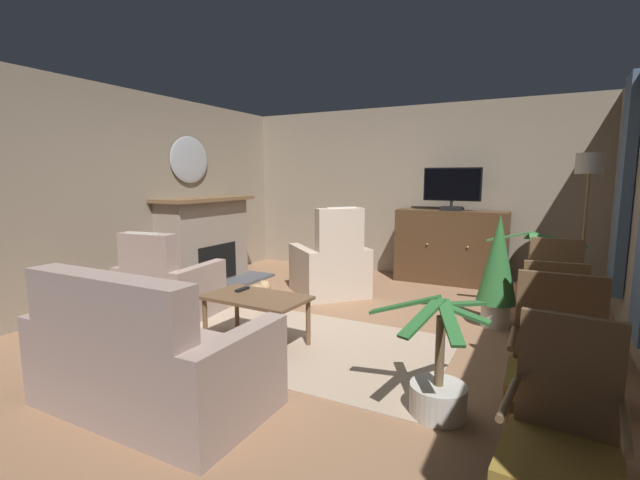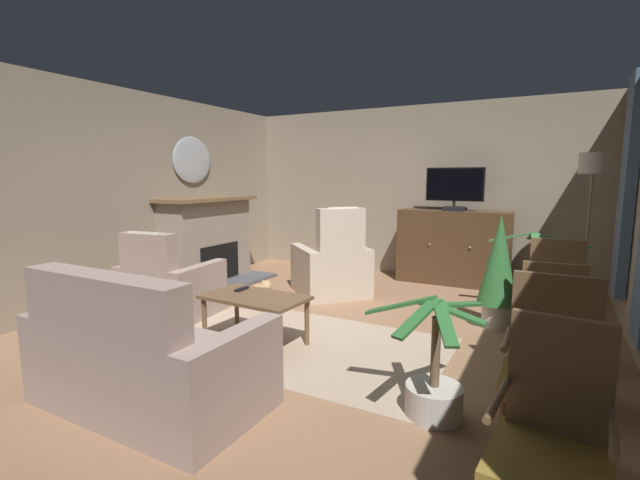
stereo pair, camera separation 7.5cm
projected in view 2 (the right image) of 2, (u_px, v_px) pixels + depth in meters
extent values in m
cube|color=#936B4C|center=(323.00, 330.00, 4.52)|extent=(6.03, 6.42, 0.04)
cube|color=gray|center=(411.00, 192.00, 6.91)|extent=(6.03, 0.10, 2.64)
cube|color=gray|center=(134.00, 195.00, 5.64)|extent=(0.10, 6.42, 2.64)
cube|color=slate|center=(628.00, 187.00, 4.38)|extent=(0.10, 0.44, 2.21)
cube|color=tan|center=(301.00, 344.00, 4.09)|extent=(2.63, 1.64, 0.01)
cube|color=#4C4C51|center=(232.00, 284.00, 6.33)|extent=(0.50, 1.62, 0.04)
cube|color=gray|center=(207.00, 242.00, 6.45)|extent=(0.49, 1.42, 1.21)
cube|color=black|center=(218.00, 262.00, 6.40)|extent=(0.10, 0.79, 0.52)
cube|color=brown|center=(207.00, 199.00, 6.34)|extent=(0.61, 1.58, 0.05)
ellipsoid|color=#B2B7BF|center=(192.00, 160.00, 6.39)|extent=(0.06, 0.75, 0.68)
cube|color=#352315|center=(451.00, 281.00, 6.43)|extent=(1.50, 0.39, 0.06)
cube|color=#4C331E|center=(453.00, 247.00, 6.36)|extent=(1.56, 0.45, 1.07)
sphere|color=tan|center=(429.00, 245.00, 6.27)|extent=(0.03, 0.03, 0.03)
sphere|color=tan|center=(470.00, 248.00, 6.01)|extent=(0.03, 0.03, 0.03)
cube|color=black|center=(454.00, 209.00, 6.23)|extent=(0.29, 0.20, 0.06)
cylinder|color=black|center=(454.00, 204.00, 6.22)|extent=(0.04, 0.04, 0.08)
cube|color=black|center=(455.00, 184.00, 6.18)|extent=(0.80, 0.05, 0.47)
cube|color=black|center=(454.00, 184.00, 6.16)|extent=(0.76, 0.01, 0.43)
cube|color=brown|center=(255.00, 297.00, 4.02)|extent=(0.97, 0.59, 0.03)
cylinder|color=brown|center=(307.00, 323.00, 4.02)|extent=(0.04, 0.04, 0.44)
cylinder|color=brown|center=(237.00, 309.00, 4.46)|extent=(0.04, 0.04, 0.44)
cylinder|color=brown|center=(278.00, 338.00, 3.65)|extent=(0.04, 0.04, 0.44)
cylinder|color=brown|center=(204.00, 321.00, 4.08)|extent=(0.04, 0.04, 0.44)
cube|color=black|center=(242.00, 289.00, 4.21)|extent=(0.05, 0.17, 0.02)
cube|color=#A3897F|center=(153.00, 374.00, 3.01)|extent=(1.28, 0.86, 0.41)
cube|color=#A3897F|center=(104.00, 320.00, 2.65)|extent=(1.28, 0.20, 0.57)
cube|color=#A3897F|center=(87.00, 341.00, 3.33)|extent=(0.15, 0.86, 0.63)
cube|color=#A3897F|center=(234.00, 382.00, 2.66)|extent=(0.15, 0.86, 0.63)
cube|color=slate|center=(127.00, 333.00, 2.88)|extent=(0.38, 0.19, 0.36)
cube|color=#C6B29E|center=(330.00, 277.00, 5.86)|extent=(1.07, 1.05, 0.44)
cube|color=#C6B29E|center=(341.00, 238.00, 5.44)|extent=(0.54, 0.56, 0.73)
cube|color=#C6B29E|center=(304.00, 272.00, 5.73)|extent=(0.75, 0.71, 0.64)
cube|color=#C6B29E|center=(355.00, 268.00, 5.96)|extent=(0.75, 0.71, 0.64)
cube|color=white|center=(343.00, 217.00, 5.33)|extent=(0.27, 0.29, 0.24)
cube|color=#A3897F|center=(173.00, 298.00, 4.92)|extent=(0.72, 0.92, 0.41)
cube|color=#A3897F|center=(149.00, 260.00, 4.54)|extent=(0.63, 0.26, 0.57)
cube|color=#A3897F|center=(147.00, 286.00, 5.04)|extent=(0.24, 0.86, 0.61)
cube|color=#A3897F|center=(200.00, 292.00, 4.77)|extent=(0.24, 0.86, 0.61)
cube|color=white|center=(143.00, 244.00, 4.45)|extent=(0.38, 0.07, 0.24)
cube|color=olive|center=(548.00, 468.00, 1.67)|extent=(0.47, 0.50, 0.08)
cube|color=brown|center=(559.00, 380.00, 1.80)|extent=(0.39, 0.08, 0.54)
cylinder|color=brown|center=(504.00, 479.00, 1.97)|extent=(0.04, 0.04, 0.41)
cylinder|color=brown|center=(614.00, 431.00, 1.53)|extent=(0.07, 0.37, 0.03)
cylinder|color=brown|center=(497.00, 400.00, 1.74)|extent=(0.07, 0.37, 0.03)
cube|color=olive|center=(551.00, 386.00, 2.32)|extent=(0.50, 0.45, 0.08)
cube|color=brown|center=(555.00, 324.00, 2.46)|extent=(0.46, 0.04, 0.57)
cylinder|color=brown|center=(500.00, 436.00, 2.29)|extent=(0.04, 0.04, 0.41)
cylinder|color=brown|center=(599.00, 461.00, 2.09)|extent=(0.04, 0.04, 0.41)
cylinder|color=brown|center=(507.00, 403.00, 2.62)|extent=(0.04, 0.04, 0.41)
cylinder|color=brown|center=(592.00, 422.00, 2.42)|extent=(0.04, 0.04, 0.41)
cylinder|color=brown|center=(606.00, 355.00, 2.18)|extent=(0.04, 0.35, 0.03)
cylinder|color=brown|center=(507.00, 339.00, 2.39)|extent=(0.04, 0.35, 0.03)
cube|color=olive|center=(553.00, 335.00, 3.06)|extent=(0.51, 0.51, 0.08)
cube|color=brown|center=(553.00, 295.00, 3.23)|extent=(0.44, 0.07, 0.48)
cylinder|color=brown|center=(518.00, 375.00, 2.99)|extent=(0.04, 0.04, 0.41)
cylinder|color=brown|center=(589.00, 387.00, 2.83)|extent=(0.04, 0.04, 0.41)
cylinder|color=brown|center=(518.00, 353.00, 3.37)|extent=(0.04, 0.04, 0.41)
cylinder|color=brown|center=(581.00, 362.00, 3.20)|extent=(0.04, 0.04, 0.41)
cylinder|color=brown|center=(592.00, 309.00, 2.94)|extent=(0.06, 0.39, 0.03)
cylinder|color=brown|center=(521.00, 301.00, 3.12)|extent=(0.06, 0.39, 0.03)
cube|color=olive|center=(554.00, 307.00, 3.73)|extent=(0.49, 0.49, 0.08)
cube|color=brown|center=(556.00, 270.00, 3.88)|extent=(0.43, 0.06, 0.56)
cylinder|color=brown|center=(525.00, 339.00, 3.67)|extent=(0.04, 0.04, 0.41)
cylinder|color=brown|center=(582.00, 347.00, 3.49)|extent=(0.04, 0.04, 0.41)
cylinder|color=brown|center=(526.00, 324.00, 4.04)|extent=(0.04, 0.04, 0.41)
cylinder|color=brown|center=(578.00, 331.00, 3.86)|extent=(0.04, 0.04, 0.41)
cylinder|color=brown|center=(586.00, 285.00, 3.60)|extent=(0.05, 0.38, 0.03)
cylinder|color=brown|center=(528.00, 279.00, 3.79)|extent=(0.05, 0.38, 0.03)
cylinder|color=beige|center=(496.00, 315.00, 4.53)|extent=(0.29, 0.29, 0.26)
cone|color=#2D6B33|center=(499.00, 260.00, 4.45)|extent=(0.40, 0.40, 0.92)
cylinder|color=beige|center=(434.00, 401.00, 2.86)|extent=(0.37, 0.37, 0.21)
cylinder|color=brown|center=(436.00, 352.00, 2.81)|extent=(0.06, 0.06, 0.46)
cube|color=#2D6B33|center=(461.00, 315.00, 2.69)|extent=(0.30, 0.10, 0.09)
cube|color=#2D6B33|center=(460.00, 304.00, 2.91)|extent=(0.26, 0.46, 0.09)
cube|color=#2D6B33|center=(430.00, 303.00, 2.94)|extent=(0.23, 0.32, 0.12)
cube|color=#2D6B33|center=(400.00, 305.00, 2.90)|extent=(0.48, 0.09, 0.19)
cube|color=#2D6B33|center=(417.00, 318.00, 2.63)|extent=(0.21, 0.40, 0.18)
cube|color=#2D6B33|center=(445.00, 322.00, 2.56)|extent=(0.25, 0.41, 0.17)
cylinder|color=#99664C|center=(530.00, 300.00, 4.93)|extent=(0.32, 0.32, 0.35)
cylinder|color=brown|center=(533.00, 264.00, 4.87)|extent=(0.06, 0.06, 0.49)
cube|color=#3D7F42|center=(562.00, 240.00, 4.68)|extent=(0.54, 0.13, 0.13)
cube|color=#3D7F42|center=(532.00, 237.00, 4.98)|extent=(0.14, 0.31, 0.11)
cube|color=#3D7F42|center=(511.00, 237.00, 4.96)|extent=(0.48, 0.12, 0.15)
cube|color=#3D7F42|center=(536.00, 241.00, 4.64)|extent=(0.13, 0.42, 0.13)
ellipsoid|color=tan|center=(257.00, 293.00, 5.50)|extent=(0.24, 0.35, 0.21)
sphere|color=tan|center=(266.00, 286.00, 5.69)|extent=(0.16, 0.16, 0.16)
cone|color=tan|center=(263.00, 280.00, 5.70)|extent=(0.04, 0.04, 0.04)
cone|color=tan|center=(269.00, 281.00, 5.67)|extent=(0.04, 0.04, 0.04)
cylinder|color=tan|center=(242.00, 301.00, 5.28)|extent=(0.05, 0.22, 0.06)
cylinder|color=#4C4233|center=(581.00, 306.00, 5.23)|extent=(0.24, 0.24, 0.04)
cylinder|color=olive|center=(587.00, 242.00, 5.12)|extent=(0.03, 0.03, 1.59)
cylinder|color=beige|center=(594.00, 163.00, 4.99)|extent=(0.30, 0.30, 0.24)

